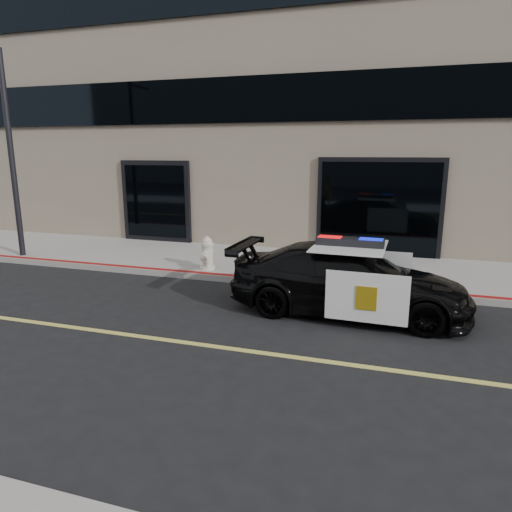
% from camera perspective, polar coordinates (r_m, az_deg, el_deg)
% --- Properties ---
extents(ground, '(120.00, 120.00, 0.00)m').
position_cam_1_polar(ground, '(6.95, 19.99, -13.77)').
color(ground, black).
rests_on(ground, ground).
extents(sidewalk_n, '(60.00, 3.50, 0.15)m').
position_cam_1_polar(sidewalk_n, '(11.87, 19.09, -2.21)').
color(sidewalk_n, gray).
rests_on(sidewalk_n, ground).
extents(building_n, '(60.00, 7.00, 12.00)m').
position_cam_1_polar(building_n, '(17.00, 20.27, 22.26)').
color(building_n, '#756856').
rests_on(building_n, ground).
extents(police_car, '(2.20, 4.58, 1.47)m').
position_cam_1_polar(police_car, '(8.84, 11.48, -2.91)').
color(police_car, black).
rests_on(police_car, ground).
extents(fire_hydrant, '(0.38, 0.53, 0.84)m').
position_cam_1_polar(fire_hydrant, '(11.41, -6.13, 0.26)').
color(fire_hydrant, beige).
rests_on(fire_hydrant, sidewalk_n).
extents(street_light, '(0.15, 1.40, 5.50)m').
position_cam_1_polar(street_light, '(14.26, -28.59, 12.04)').
color(street_light, black).
rests_on(street_light, sidewalk_n).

